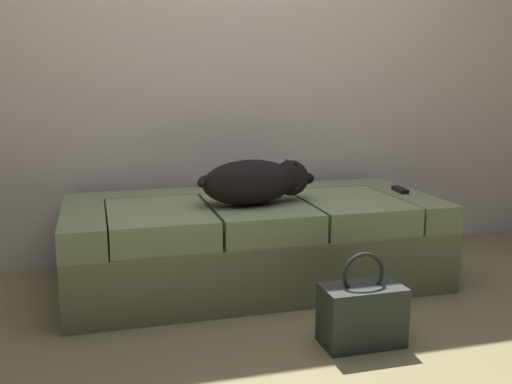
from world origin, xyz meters
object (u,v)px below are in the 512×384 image
dog_dark (257,181)px  couch (253,242)px  tv_remote (400,190)px  handbag (362,314)px

dog_dark → couch: bearing=85.7°
tv_remote → dog_dark: bearing=-166.8°
couch → tv_remote: (0.82, -0.01, 0.23)m
couch → dog_dark: size_ratio=2.92×
couch → tv_remote: size_ratio=12.38×
couch → handbag: 0.84m
couch → tv_remote: bearing=-0.4°
couch → handbag: bearing=-74.6°
handbag → tv_remote: bearing=53.4°
dog_dark → handbag: size_ratio=1.68×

